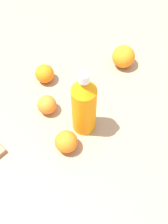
% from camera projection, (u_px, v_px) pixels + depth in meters
% --- Properties ---
extents(ground_plane, '(2.40, 2.40, 0.00)m').
position_uv_depth(ground_plane, '(84.00, 110.00, 1.01)').
color(ground_plane, '#9E7F60').
extents(water_bottle, '(0.07, 0.07, 0.26)m').
position_uv_depth(water_bottle, '(84.00, 105.00, 0.88)').
color(water_bottle, orange).
rests_on(water_bottle, ground_plane).
extents(orange_0, '(0.06, 0.06, 0.06)m').
position_uv_depth(orange_0, '(47.00, 105.00, 0.98)').
color(orange_0, orange).
rests_on(orange_0, ground_plane).
extents(orange_1, '(0.07, 0.07, 0.07)m').
position_uv_depth(orange_1, '(66.00, 142.00, 0.90)').
color(orange_1, orange).
rests_on(orange_1, ground_plane).
extents(orange_2, '(0.07, 0.07, 0.07)m').
position_uv_depth(orange_2, '(45.00, 74.00, 1.05)').
color(orange_2, orange).
rests_on(orange_2, ground_plane).
extents(orange_3, '(0.08, 0.08, 0.08)m').
position_uv_depth(orange_3, '(124.00, 57.00, 1.08)').
color(orange_3, orange).
rests_on(orange_3, ground_plane).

